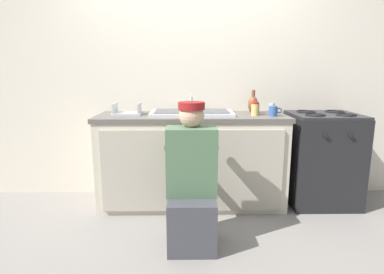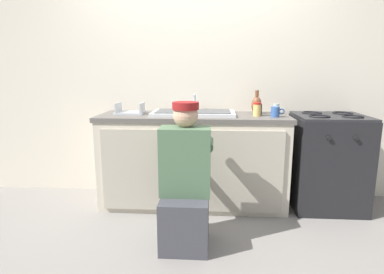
{
  "view_description": "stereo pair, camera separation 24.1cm",
  "coord_description": "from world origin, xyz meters",
  "px_view_note": "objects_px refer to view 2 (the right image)",
  "views": [
    {
      "loc": [
        -0.04,
        -2.81,
        1.33
      ],
      "look_at": [
        0.0,
        0.1,
        0.73
      ],
      "focal_mm": 30.0,
      "sensor_mm": 36.0,
      "label": 1
    },
    {
      "loc": [
        0.2,
        -2.8,
        1.33
      ],
      "look_at": [
        0.0,
        0.1,
        0.73
      ],
      "focal_mm": 30.0,
      "sensor_mm": 36.0,
      "label": 2
    }
  ],
  "objects_px": {
    "sink_double_basin": "(193,113)",
    "condiment_jar": "(257,109)",
    "stove_range": "(327,162)",
    "vase_decorative": "(256,105)",
    "plumber_person": "(185,187)",
    "coffee_mug": "(276,112)",
    "spice_bottle_pepper": "(260,110)",
    "dish_rack_tray": "(130,111)",
    "water_glass": "(276,109)"
  },
  "relations": [
    {
      "from": "sink_double_basin",
      "to": "condiment_jar",
      "type": "height_order",
      "value": "sink_double_basin"
    },
    {
      "from": "stove_range",
      "to": "vase_decorative",
      "type": "height_order",
      "value": "vase_decorative"
    },
    {
      "from": "plumber_person",
      "to": "coffee_mug",
      "type": "xyz_separation_m",
      "value": [
        0.78,
        0.68,
        0.5
      ]
    },
    {
      "from": "stove_range",
      "to": "spice_bottle_pepper",
      "type": "height_order",
      "value": "spice_bottle_pepper"
    },
    {
      "from": "dish_rack_tray",
      "to": "condiment_jar",
      "type": "bearing_deg",
      "value": -3.82
    },
    {
      "from": "spice_bottle_pepper",
      "to": "water_glass",
      "type": "height_order",
      "value": "spice_bottle_pepper"
    },
    {
      "from": "sink_double_basin",
      "to": "water_glass",
      "type": "height_order",
      "value": "sink_double_basin"
    },
    {
      "from": "stove_range",
      "to": "spice_bottle_pepper",
      "type": "distance_m",
      "value": 0.84
    },
    {
      "from": "plumber_person",
      "to": "spice_bottle_pepper",
      "type": "xyz_separation_m",
      "value": [
        0.65,
        0.79,
        0.5
      ]
    },
    {
      "from": "condiment_jar",
      "to": "stove_range",
      "type": "bearing_deg",
      "value": 5.52
    },
    {
      "from": "spice_bottle_pepper",
      "to": "dish_rack_tray",
      "type": "xyz_separation_m",
      "value": [
        -1.27,
        0.01,
        -0.03
      ]
    },
    {
      "from": "water_glass",
      "to": "coffee_mug",
      "type": "bearing_deg",
      "value": -101.69
    },
    {
      "from": "sink_double_basin",
      "to": "vase_decorative",
      "type": "relative_size",
      "value": 3.48
    },
    {
      "from": "sink_double_basin",
      "to": "water_glass",
      "type": "distance_m",
      "value": 0.82
    },
    {
      "from": "coffee_mug",
      "to": "sink_double_basin",
      "type": "bearing_deg",
      "value": 171.33
    },
    {
      "from": "vase_decorative",
      "to": "water_glass",
      "type": "relative_size",
      "value": 2.3
    },
    {
      "from": "plumber_person",
      "to": "vase_decorative",
      "type": "xyz_separation_m",
      "value": [
        0.63,
        0.91,
        0.54
      ]
    },
    {
      "from": "spice_bottle_pepper",
      "to": "coffee_mug",
      "type": "xyz_separation_m",
      "value": [
        0.13,
        -0.12,
        -0.0
      ]
    },
    {
      "from": "sink_double_basin",
      "to": "condiment_jar",
      "type": "bearing_deg",
      "value": -6.69
    },
    {
      "from": "sink_double_basin",
      "to": "water_glass",
      "type": "xyz_separation_m",
      "value": [
        0.81,
        0.11,
        0.03
      ]
    },
    {
      "from": "stove_range",
      "to": "plumber_person",
      "type": "height_order",
      "value": "plumber_person"
    },
    {
      "from": "sink_double_basin",
      "to": "water_glass",
      "type": "bearing_deg",
      "value": 7.76
    },
    {
      "from": "vase_decorative",
      "to": "coffee_mug",
      "type": "bearing_deg",
      "value": -57.92
    },
    {
      "from": "vase_decorative",
      "to": "stove_range",
      "type": "bearing_deg",
      "value": -9.72
    },
    {
      "from": "spice_bottle_pepper",
      "to": "vase_decorative",
      "type": "xyz_separation_m",
      "value": [
        -0.02,
        0.12,
        0.04
      ]
    },
    {
      "from": "sink_double_basin",
      "to": "stove_range",
      "type": "xyz_separation_m",
      "value": [
        1.31,
        -0.0,
        -0.47
      ]
    },
    {
      "from": "vase_decorative",
      "to": "condiment_jar",
      "type": "distance_m",
      "value": 0.19
    },
    {
      "from": "plumber_person",
      "to": "condiment_jar",
      "type": "height_order",
      "value": "plumber_person"
    },
    {
      "from": "condiment_jar",
      "to": "water_glass",
      "type": "xyz_separation_m",
      "value": [
        0.21,
        0.18,
        -0.01
      ]
    },
    {
      "from": "vase_decorative",
      "to": "plumber_person",
      "type": "bearing_deg",
      "value": -124.83
    },
    {
      "from": "dish_rack_tray",
      "to": "condiment_jar",
      "type": "height_order",
      "value": "condiment_jar"
    },
    {
      "from": "condiment_jar",
      "to": "coffee_mug",
      "type": "bearing_deg",
      "value": -15.76
    },
    {
      "from": "sink_double_basin",
      "to": "vase_decorative",
      "type": "distance_m",
      "value": 0.64
    },
    {
      "from": "spice_bottle_pepper",
      "to": "dish_rack_tray",
      "type": "distance_m",
      "value": 1.27
    },
    {
      "from": "coffee_mug",
      "to": "dish_rack_tray",
      "type": "bearing_deg",
      "value": 174.74
    },
    {
      "from": "condiment_jar",
      "to": "water_glass",
      "type": "distance_m",
      "value": 0.28
    },
    {
      "from": "coffee_mug",
      "to": "vase_decorative",
      "type": "height_order",
      "value": "vase_decorative"
    },
    {
      "from": "stove_range",
      "to": "spice_bottle_pepper",
      "type": "relative_size",
      "value": 8.89
    },
    {
      "from": "stove_range",
      "to": "spice_bottle_pepper",
      "type": "bearing_deg",
      "value": 179.81
    },
    {
      "from": "stove_range",
      "to": "coffee_mug",
      "type": "xyz_separation_m",
      "value": [
        -0.55,
        -0.11,
        0.5
      ]
    },
    {
      "from": "coffee_mug",
      "to": "spice_bottle_pepper",
      "type": "bearing_deg",
      "value": 137.35
    },
    {
      "from": "sink_double_basin",
      "to": "dish_rack_tray",
      "type": "xyz_separation_m",
      "value": [
        -0.63,
        0.01,
        0.01
      ]
    },
    {
      "from": "sink_double_basin",
      "to": "condiment_jar",
      "type": "xyz_separation_m",
      "value": [
        0.6,
        -0.07,
        0.05
      ]
    },
    {
      "from": "vase_decorative",
      "to": "condiment_jar",
      "type": "xyz_separation_m",
      "value": [
        -0.02,
        -0.19,
        -0.03
      ]
    },
    {
      "from": "coffee_mug",
      "to": "vase_decorative",
      "type": "bearing_deg",
      "value": 122.08
    },
    {
      "from": "spice_bottle_pepper",
      "to": "water_glass",
      "type": "xyz_separation_m",
      "value": [
        0.17,
        0.11,
        -0.0
      ]
    },
    {
      "from": "spice_bottle_pepper",
      "to": "vase_decorative",
      "type": "distance_m",
      "value": 0.12
    },
    {
      "from": "sink_double_basin",
      "to": "vase_decorative",
      "type": "height_order",
      "value": "vase_decorative"
    },
    {
      "from": "coffee_mug",
      "to": "condiment_jar",
      "type": "height_order",
      "value": "condiment_jar"
    },
    {
      "from": "plumber_person",
      "to": "dish_rack_tray",
      "type": "height_order",
      "value": "plumber_person"
    }
  ]
}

